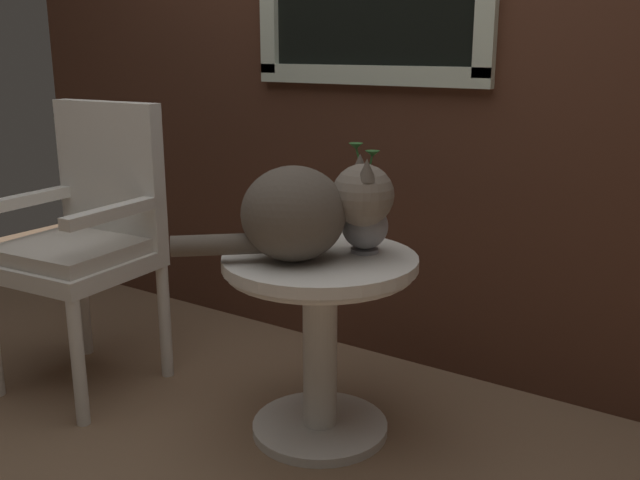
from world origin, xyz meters
The scene contains 6 objects.
ground_plane centered at (0.00, 0.00, 0.00)m, with size 6.00×6.00×0.00m, color #7F6047.
back_wall centered at (0.00, 0.88, 1.31)m, with size 4.00×0.07×2.60m.
wicker_side_table centered at (0.08, 0.22, 0.41)m, with size 0.59×0.59×0.59m.
wicker_chair centered at (-0.82, 0.09, 0.56)m, with size 0.50×0.50×1.01m.
cat centered at (0.07, 0.17, 0.74)m, with size 0.53×0.49×0.30m.
pewter_vase_with_ivy centered at (0.17, 0.34, 0.69)m, with size 0.14×0.14×0.33m.
Camera 1 is at (1.24, -1.49, 1.20)m, focal length 40.28 mm.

